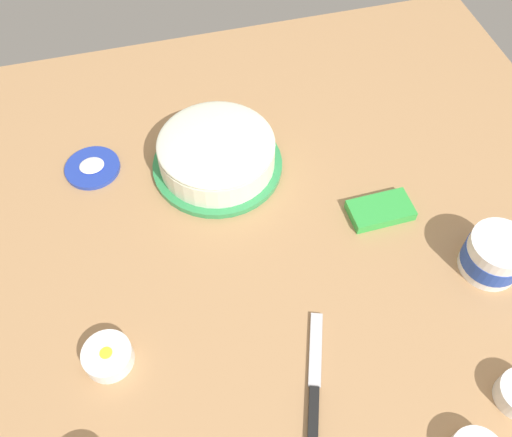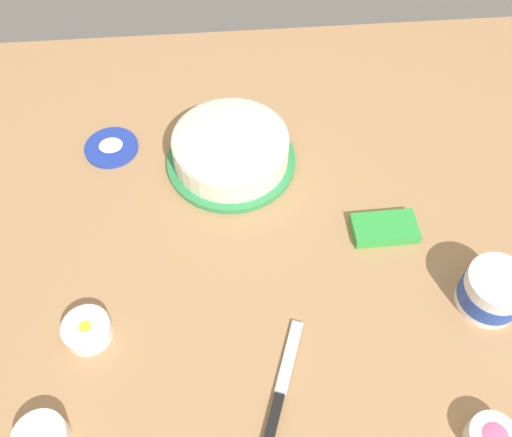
% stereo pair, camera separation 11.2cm
% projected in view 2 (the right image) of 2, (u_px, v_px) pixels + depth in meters
% --- Properties ---
extents(ground_plane, '(1.54, 1.54, 0.00)m').
position_uv_depth(ground_plane, '(271.00, 269.00, 1.10)').
color(ground_plane, tan).
extents(frosted_cake, '(0.29, 0.29, 0.09)m').
position_uv_depth(frosted_cake, '(231.00, 149.00, 1.22)').
color(frosted_cake, '#339351').
rests_on(frosted_cake, ground_plane).
extents(frosting_tub, '(0.12, 0.12, 0.09)m').
position_uv_depth(frosting_tub, '(493.00, 291.00, 1.02)').
color(frosting_tub, white).
rests_on(frosting_tub, ground_plane).
extents(frosting_tub_lid, '(0.12, 0.12, 0.02)m').
position_uv_depth(frosting_tub_lid, '(111.00, 147.00, 1.28)').
color(frosting_tub_lid, '#233DAD').
rests_on(frosting_tub_lid, ground_plane).
extents(spreading_knife, '(0.10, 0.23, 0.01)m').
position_uv_depth(spreading_knife, '(280.00, 394.00, 0.95)').
color(spreading_knife, silver).
rests_on(spreading_knife, ground_plane).
extents(sprinkle_bowl_yellow, '(0.09, 0.09, 0.04)m').
position_uv_depth(sprinkle_bowl_yellow, '(87.00, 330.00, 1.00)').
color(sprinkle_bowl_yellow, white).
rests_on(sprinkle_bowl_yellow, ground_plane).
extents(candy_box_lower, '(0.13, 0.08, 0.02)m').
position_uv_depth(candy_box_lower, '(385.00, 228.00, 1.14)').
color(candy_box_lower, green).
rests_on(candy_box_lower, ground_plane).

